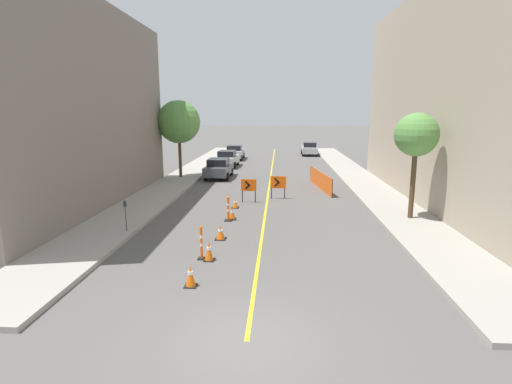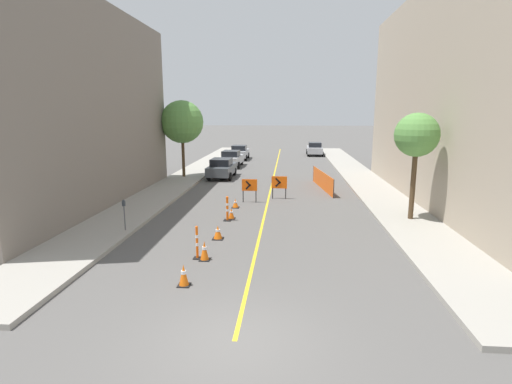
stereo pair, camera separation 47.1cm
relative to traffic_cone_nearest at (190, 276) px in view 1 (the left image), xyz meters
name	(u,v)px [view 1 (the left image)]	position (x,y,z in m)	size (l,w,h in m)	color
ground_plane	(247,342)	(1.97, -2.91, -0.34)	(300.00, 300.00, 0.00)	#565451
lane_stripe	(271,176)	(1.97, 21.70, -0.34)	(0.12, 49.23, 0.01)	gold
sidewalk_left	(188,174)	(-5.05, 21.70, -0.25)	(2.92, 49.23, 0.17)	#9E998E
sidewalk_right	(355,176)	(8.99, 21.70, -0.25)	(2.92, 49.23, 0.17)	#9E998E
building_facade_left	(56,108)	(-9.51, 10.20, 5.16)	(6.00, 18.72, 11.00)	slate
building_facade_right	(471,97)	(13.45, 12.42, 5.76)	(6.00, 23.61, 12.20)	tan
traffic_cone_nearest	(190,276)	(0.00, 0.00, 0.00)	(0.38, 0.38, 0.69)	black
traffic_cone_second	(209,251)	(0.19, 2.19, 0.01)	(0.38, 0.38, 0.71)	black
traffic_cone_third	(220,233)	(0.24, 4.65, -0.05)	(0.46, 0.46, 0.58)	black
traffic_cone_fourth	(232,214)	(0.35, 7.91, -0.07)	(0.38, 0.38, 0.55)	black
traffic_cone_fifth	(235,203)	(0.24, 10.27, -0.09)	(0.42, 0.42, 0.51)	black
delineator_post_front	(201,245)	(-0.11, 2.32, 0.20)	(0.29, 0.29, 1.24)	black
delineator_post_rear	(228,210)	(0.20, 7.56, 0.19)	(0.37, 0.37, 1.23)	black
arrow_barricade_primary	(249,186)	(0.90, 11.69, 0.63)	(0.90, 0.09, 1.39)	#EF560C
arrow_barricade_secondary	(278,183)	(2.62, 12.83, 0.63)	(0.95, 0.14, 1.40)	#EF560C
safety_mesh_fence	(320,180)	(5.55, 16.32, 0.25)	(0.92, 6.28, 1.19)	#EF560C
parked_car_curb_near	(219,168)	(-2.21, 20.41, 0.46)	(1.95, 4.36, 1.59)	#474C51
parked_car_curb_mid	(227,159)	(-2.39, 27.12, 0.46)	(2.01, 4.38, 1.59)	#B7B7BC
parked_car_curb_far	(235,152)	(-2.35, 33.34, 0.46)	(1.93, 4.31, 1.59)	#B7B7BC
parked_car_opposite_side	(309,149)	(6.37, 38.31, 0.46)	(1.95, 4.34, 1.59)	#B7B7BC
parking_meter_near_curb	(125,209)	(-3.94, 5.03, 0.80)	(0.12, 0.11, 1.37)	#4C4C51
street_tree_left_near	(179,122)	(-5.20, 19.81, 4.15)	(3.33, 3.33, 6.00)	#4C3823
street_tree_right_near	(416,136)	(9.13, 8.05, 3.83)	(2.06, 2.06, 5.07)	#4C3823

